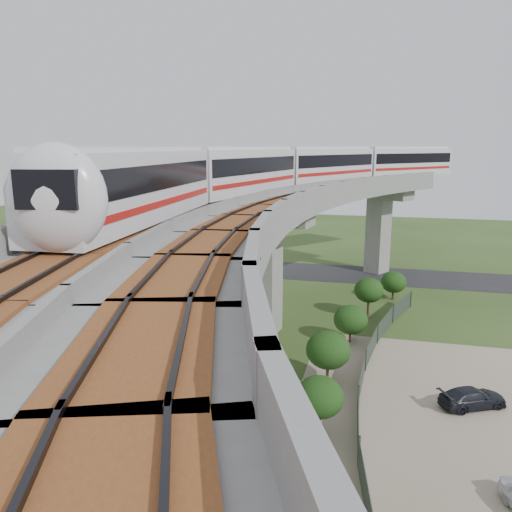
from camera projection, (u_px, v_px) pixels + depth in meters
The scene contains 12 objects.
ground at pixel (211, 392), 29.18m from camera, with size 160.00×160.00×0.00m, color #2D461C.
dirt_lot at pixel (473, 444), 24.00m from camera, with size 18.00×26.00×0.04m, color gray.
asphalt_road at pixel (295, 271), 57.62m from camera, with size 60.00×8.00×0.03m, color #232326.
viaduct at pixel (276, 243), 26.34m from camera, with size 19.58×73.98×11.40m.
metro_train at pixel (309, 167), 42.57m from camera, with size 21.74×58.51×3.64m.
fence at pixel (383, 400), 26.73m from camera, with size 3.87×38.73×1.50m.
tree_0 at pixel (394, 282), 46.53m from camera, with size 2.35×2.35×2.68m.
tree_1 at pixel (369, 290), 41.56m from camera, with size 2.43×2.43×3.37m.
tree_2 at pixel (351, 320), 36.28m from camera, with size 2.49×2.49×2.80m.
tree_3 at pixel (328, 350), 29.89m from camera, with size 2.68×2.68×3.26m.
tree_4 at pixel (319, 397), 24.17m from camera, with size 2.37×2.37×3.19m.
car_dark at pixel (473, 398), 27.33m from camera, with size 1.53×3.76×1.09m, color black.
Camera 1 is at (9.00, -25.37, 14.04)m, focal length 35.00 mm.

